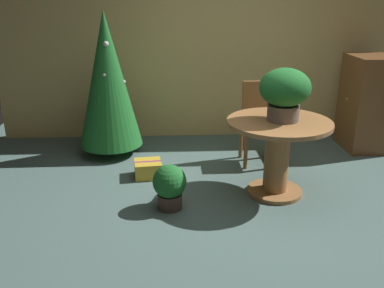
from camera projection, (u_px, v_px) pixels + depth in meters
The scene contains 9 objects.
ground_plane at pixel (254, 209), 3.85m from camera, with size 6.60×6.60×0.00m, color #4C6660.
back_wall_panel at pixel (227, 39), 5.47m from camera, with size 6.00×0.10×2.60m, color tan.
round_dining_table at pixel (278, 147), 4.00m from camera, with size 0.98×0.98×0.75m.
flower_vase at pixel (285, 91), 3.82m from camera, with size 0.47×0.47×0.49m.
wooden_chair_far at pixel (259, 118), 4.80m from camera, with size 0.41×0.38×0.93m.
holiday_tree at pixel (108, 80), 4.88m from camera, with size 0.75×0.75×1.70m.
gift_box_gold at pixel (148, 169), 4.51m from camera, with size 0.31×0.30×0.17m.
wooden_cabinet at pixel (367, 103), 5.20m from camera, with size 0.53×0.64×1.16m.
potted_plant at pixel (170, 185), 3.80m from camera, with size 0.31×0.31×0.42m.
Camera 1 is at (-0.75, -3.38, 1.86)m, focal length 39.29 mm.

